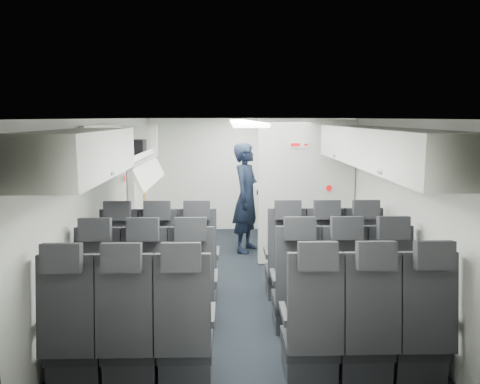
{
  "coord_description": "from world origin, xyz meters",
  "views": [
    {
      "loc": [
        -0.16,
        -5.94,
        2.16
      ],
      "look_at": [
        0.0,
        0.4,
        1.15
      ],
      "focal_mm": 35.0,
      "sensor_mm": 36.0,
      "label": 1
    }
  ],
  "objects_px": {
    "seat_row_front": "(242,265)",
    "galley_unit": "(287,183)",
    "seat_row_rear": "(248,334)",
    "carry_on_bag": "(131,148)",
    "boarding_door": "(137,193)",
    "flight_attendant": "(247,198)",
    "seat_row_mid": "(245,293)"
  },
  "relations": [
    {
      "from": "seat_row_front",
      "to": "galley_unit",
      "type": "bearing_deg",
      "value": 73.72
    },
    {
      "from": "seat_row_rear",
      "to": "carry_on_bag",
      "type": "bearing_deg",
      "value": 120.45
    },
    {
      "from": "carry_on_bag",
      "to": "seat_row_front",
      "type": "bearing_deg",
      "value": -21.87
    },
    {
      "from": "boarding_door",
      "to": "flight_attendant",
      "type": "bearing_deg",
      "value": -1.84
    },
    {
      "from": "seat_row_mid",
      "to": "carry_on_bag",
      "type": "height_order",
      "value": "carry_on_bag"
    },
    {
      "from": "galley_unit",
      "to": "carry_on_bag",
      "type": "xyz_separation_m",
      "value": [
        -2.35,
        -2.68,
        0.83
      ]
    },
    {
      "from": "galley_unit",
      "to": "carry_on_bag",
      "type": "bearing_deg",
      "value": -131.25
    },
    {
      "from": "seat_row_mid",
      "to": "flight_attendant",
      "type": "distance_m",
      "value": 2.97
    },
    {
      "from": "seat_row_front",
      "to": "flight_attendant",
      "type": "xyz_separation_m",
      "value": [
        0.13,
        2.03,
        0.48
      ]
    },
    {
      "from": "seat_row_front",
      "to": "galley_unit",
      "type": "distance_m",
      "value": 3.43
    },
    {
      "from": "seat_row_rear",
      "to": "galley_unit",
      "type": "xyz_separation_m",
      "value": [
        0.95,
        5.05,
        0.55
      ]
    },
    {
      "from": "galley_unit",
      "to": "boarding_door",
      "type": "height_order",
      "value": "galley_unit"
    },
    {
      "from": "seat_row_rear",
      "to": "flight_attendant",
      "type": "distance_m",
      "value": 3.86
    },
    {
      "from": "galley_unit",
      "to": "flight_attendant",
      "type": "relative_size",
      "value": 1.08
    },
    {
      "from": "seat_row_mid",
      "to": "flight_attendant",
      "type": "xyz_separation_m",
      "value": [
        0.13,
        2.93,
        0.48
      ]
    },
    {
      "from": "galley_unit",
      "to": "flight_attendant",
      "type": "distance_m",
      "value": 1.47
    },
    {
      "from": "galley_unit",
      "to": "boarding_door",
      "type": "distance_m",
      "value": 2.84
    },
    {
      "from": "seat_row_rear",
      "to": "flight_attendant",
      "type": "xyz_separation_m",
      "value": [
        0.13,
        3.83,
        0.48
      ]
    },
    {
      "from": "seat_row_rear",
      "to": "seat_row_mid",
      "type": "bearing_deg",
      "value": 90.0
    },
    {
      "from": "seat_row_front",
      "to": "flight_attendant",
      "type": "bearing_deg",
      "value": 86.19
    },
    {
      "from": "seat_row_front",
      "to": "seat_row_mid",
      "type": "relative_size",
      "value": 1.0
    },
    {
      "from": "flight_attendant",
      "to": "boarding_door",
      "type": "bearing_deg",
      "value": 111.01
    },
    {
      "from": "seat_row_mid",
      "to": "carry_on_bag",
      "type": "bearing_deg",
      "value": 133.42
    },
    {
      "from": "seat_row_front",
      "to": "boarding_door",
      "type": "distance_m",
      "value": 2.71
    },
    {
      "from": "galley_unit",
      "to": "boarding_door",
      "type": "bearing_deg",
      "value": -155.72
    },
    {
      "from": "seat_row_rear",
      "to": "galley_unit",
      "type": "distance_m",
      "value": 5.17
    },
    {
      "from": "seat_row_rear",
      "to": "carry_on_bag",
      "type": "xyz_separation_m",
      "value": [
        -1.4,
        2.38,
        1.38
      ]
    },
    {
      "from": "seat_row_rear",
      "to": "carry_on_bag",
      "type": "distance_m",
      "value": 3.08
    },
    {
      "from": "seat_row_front",
      "to": "carry_on_bag",
      "type": "relative_size",
      "value": 9.43
    },
    {
      "from": "seat_row_front",
      "to": "carry_on_bag",
      "type": "xyz_separation_m",
      "value": [
        -1.4,
        0.58,
        1.38
      ]
    },
    {
      "from": "seat_row_mid",
      "to": "boarding_door",
      "type": "relative_size",
      "value": 1.79
    },
    {
      "from": "boarding_door",
      "to": "carry_on_bag",
      "type": "xyz_separation_m",
      "value": [
        0.24,
        -1.51,
        0.82
      ]
    }
  ]
}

